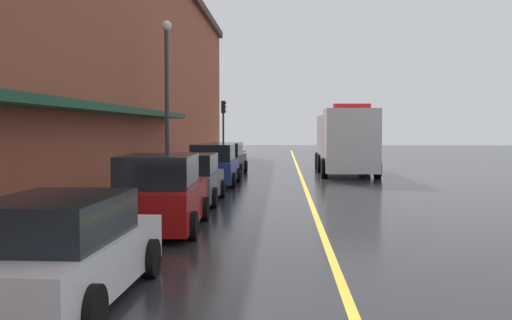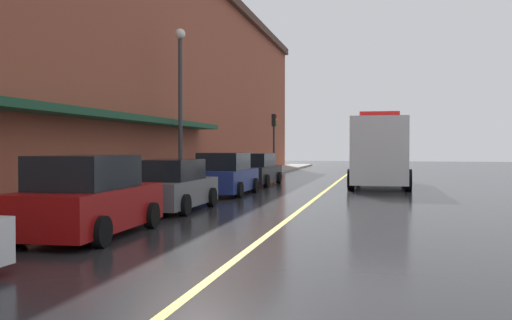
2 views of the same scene
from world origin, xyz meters
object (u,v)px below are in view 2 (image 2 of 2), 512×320
parked_car_4 (256,170)px  traffic_light_near (274,132)px  parking_meter_0 (220,166)px  parked_car_3 (225,175)px  parking_meter_1 (133,176)px  parked_car_2 (172,186)px  street_lamp_left (180,91)px  box_truck (380,152)px  parked_car_1 (89,199)px

parked_car_4 → traffic_light_near: 12.42m
parked_car_4 → parking_meter_0: bearing=148.7°
parked_car_3 → parking_meter_1: (-1.43, -5.98, 0.23)m
parking_meter_1 → traffic_light_near: 24.45m
parking_meter_0 → parked_car_2: bearing=-82.2°
parking_meter_1 → parking_meter_0: bearing=90.0°
parked_car_4 → street_lamp_left: (-2.00, -6.13, 3.61)m
box_truck → traffic_light_near: traffic_light_near is taller
parked_car_2 → parked_car_4: size_ratio=0.91×
traffic_light_near → street_lamp_left: bearing=-92.1°
parking_meter_0 → parked_car_4: bearing=56.9°
box_truck → parking_meter_0: 8.32m
parked_car_3 → parking_meter_0: bearing=19.4°
parked_car_2 → parking_meter_0: parked_car_2 is taller
parked_car_3 → box_truck: (6.35, 6.98, 0.91)m
parked_car_1 → street_lamp_left: 12.34m
parked_car_2 → traffic_light_near: (-1.35, 24.54, 2.39)m
parked_car_3 → parked_car_4: parked_car_3 is taller
parked_car_4 → parking_meter_0: parked_car_4 is taller
parked_car_1 → parking_meter_1: bearing=12.8°
parking_meter_0 → street_lamp_left: size_ratio=0.19×
parked_car_1 → parking_meter_1: 5.71m
street_lamp_left → parking_meter_1: bearing=-84.4°
parked_car_3 → traffic_light_near: (-1.37, 18.38, 2.33)m
parked_car_1 → parked_car_3: bearing=-1.9°
box_truck → parking_meter_1: box_truck is taller
parked_car_3 → parked_car_2: bearing=179.9°
parked_car_3 → parking_meter_0: parked_car_3 is taller
parking_meter_1 → parked_car_2: bearing=-7.2°
traffic_light_near → parked_car_1: bearing=-87.3°
parked_car_2 → box_truck: 14.63m
box_truck → parking_meter_1: bearing=-30.6°
box_truck → parking_meter_1: (-7.78, -12.96, -0.68)m
parked_car_4 → box_truck: (6.38, 0.71, 0.95)m
parked_car_2 → street_lamp_left: size_ratio=0.63×
parked_car_2 → parked_car_1: bearing=-179.9°
parked_car_3 → parking_meter_1: size_ratio=3.38×
parking_meter_0 → traffic_light_near: 14.42m
parked_car_1 → box_truck: bearing=-20.8°
street_lamp_left → parked_car_1: bearing=-80.0°
parked_car_4 → street_lamp_left: street_lamp_left is taller
parked_car_4 → parked_car_2: bearing=-178.2°
box_truck → parked_car_1: bearing=-18.5°
parking_meter_0 → traffic_light_near: traffic_light_near is taller
parking_meter_1 → parked_car_4: bearing=83.5°
parked_car_3 → parking_meter_0: size_ratio=3.38×
parking_meter_0 → street_lamp_left: (-0.60, -3.97, 3.34)m
parked_car_1 → parked_car_2: (-0.03, 5.35, -0.09)m
parked_car_1 → parking_meter_0: parked_car_1 is taller
parking_meter_0 → parked_car_3: bearing=-70.8°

